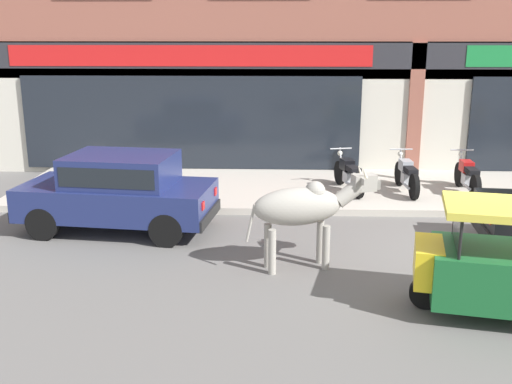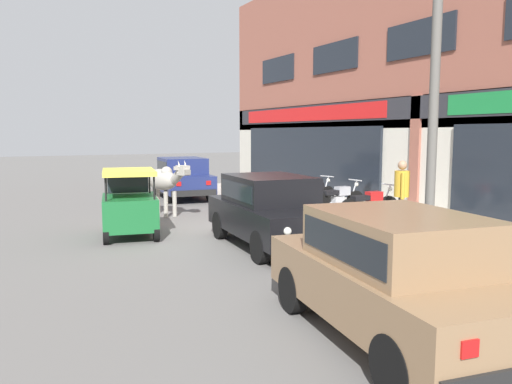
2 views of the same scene
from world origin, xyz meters
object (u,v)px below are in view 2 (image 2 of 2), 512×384
object	(u,v)px
car_2	(182,176)
motorcycle_1	(338,198)
auto_rickshaw	(130,207)
motorcycle_0	(314,193)
pedestrian	(402,189)
car_0	(395,270)
car_1	(270,207)
utility_pole	(434,88)
cow	(163,180)
motorcycle_2	(370,204)

from	to	relation	value
car_2	motorcycle_1	world-z (taller)	car_2
auto_rickshaw	motorcycle_0	distance (m)	5.97
pedestrian	car_0	bearing A→B (deg)	-44.74
motorcycle_0	motorcycle_1	bearing A→B (deg)	-2.10
car_1	motorcycle_0	xyz separation A→B (m)	(-3.59, 3.54, -0.29)
utility_pole	car_0	bearing A→B (deg)	-51.70
car_2	pedestrian	world-z (taller)	pedestrian
pedestrian	motorcycle_1	bearing A→B (deg)	167.25
motorcycle_0	pedestrian	size ratio (longest dim) A/B	1.12
car_0	pedestrian	world-z (taller)	pedestrian
cow	auto_rickshaw	xyz separation A→B (m)	(2.41, -1.55, -0.35)
motorcycle_0	cow	bearing A→B (deg)	-105.48
car_1	motorcycle_2	bearing A→B (deg)	105.58
car_2	motorcycle_2	size ratio (longest dim) A/B	2.06
motorcycle_0	motorcycle_1	xyz separation A→B (m)	(1.29, -0.05, 0.00)
auto_rickshaw	motorcycle_2	xyz separation A→B (m)	(1.40, 5.77, -0.13)
car_1	car_2	world-z (taller)	same
utility_pole	car_2	bearing A→B (deg)	-172.43
car_0	utility_pole	size ratio (longest dim) A/B	0.63
car_1	utility_pole	xyz separation A→B (m)	(2.05, 2.33, 2.34)
car_1	car_2	xyz separation A→B (m)	(-8.13, 0.97, 0.00)
car_2	motorcycle_2	distance (m)	7.59
auto_rickshaw	pedestrian	xyz separation A→B (m)	(3.20, 5.09, 0.47)
pedestrian	car_1	bearing A→B (deg)	-106.80
cow	utility_pole	bearing A→B (deg)	24.32
car_2	motorcycle_0	distance (m)	5.22
motorcycle_2	pedestrian	distance (m)	2.02
cow	car_1	size ratio (longest dim) A/B	0.57
auto_rickshaw	utility_pole	world-z (taller)	utility_pole
car_0	car_2	size ratio (longest dim) A/B	1.01
motorcycle_2	car_2	bearing A→B (deg)	-160.85
car_0	auto_rickshaw	size ratio (longest dim) A/B	1.79
car_2	motorcycle_1	distance (m)	6.35
cow	pedestrian	size ratio (longest dim) A/B	1.32
car_1	motorcycle_1	xyz separation A→B (m)	(-2.30, 3.49, -0.29)
cow	car_0	bearing A→B (deg)	-2.05
motorcycle_2	car_0	bearing A→B (deg)	-38.57
motorcycle_0	motorcycle_2	size ratio (longest dim) A/B	0.99
car_1	motorcycle_2	world-z (taller)	car_1
cow	car_2	size ratio (longest dim) A/B	0.56
car_2	auto_rickshaw	distance (m)	6.63
car_0	car_1	distance (m)	4.88
auto_rickshaw	pedestrian	distance (m)	6.03
pedestrian	utility_pole	bearing A→B (deg)	-20.55
motorcycle_1	motorcycle_2	xyz separation A→B (m)	(1.34, -0.03, 0.00)
car_2	car_0	bearing A→B (deg)	-9.14
car_0	utility_pole	distance (m)	4.95
cow	car_2	world-z (taller)	cow
car_1	motorcycle_1	bearing A→B (deg)	123.39
car_0	pedestrian	bearing A→B (deg)	135.26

